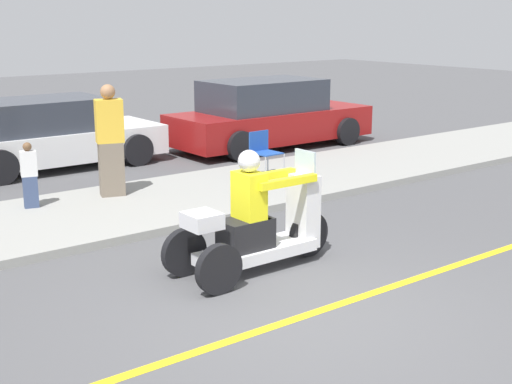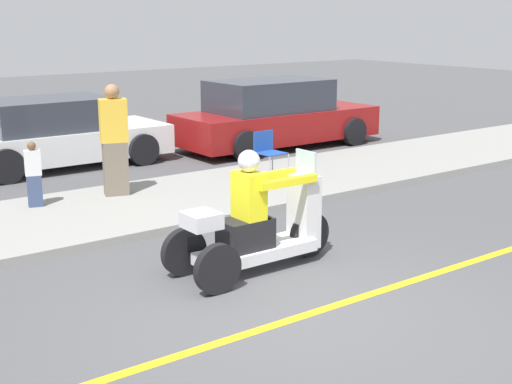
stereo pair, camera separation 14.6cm
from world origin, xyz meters
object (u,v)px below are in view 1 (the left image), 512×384
(spectator_end_of_line, at_px, (29,176))
(folding_chair_curbside, at_px, (263,149))
(parked_car_lot_right, at_px, (50,135))
(parked_car_lot_center, at_px, (268,116))
(spectator_mid_group, at_px, (110,143))
(motorcycle_trike, at_px, (257,227))

(spectator_end_of_line, distance_m, folding_chair_curbside, 4.11)
(spectator_end_of_line, xyz_separation_m, parked_car_lot_right, (1.59, 3.13, 0.05))
(folding_chair_curbside, bearing_deg, parked_car_lot_center, 49.93)
(spectator_mid_group, height_order, folding_chair_curbside, spectator_mid_group)
(folding_chair_curbside, height_order, parked_car_lot_right, parked_car_lot_right)
(motorcycle_trike, relative_size, spectator_mid_group, 1.22)
(parked_car_lot_center, bearing_deg, spectator_end_of_line, -160.59)
(motorcycle_trike, height_order, spectator_end_of_line, motorcycle_trike)
(spectator_end_of_line, height_order, folding_chair_curbside, spectator_end_of_line)
(parked_car_lot_right, distance_m, parked_car_lot_center, 4.89)
(spectator_mid_group, bearing_deg, parked_car_lot_center, 24.58)
(spectator_mid_group, relative_size, folding_chair_curbside, 2.18)
(spectator_mid_group, bearing_deg, folding_chair_curbside, -8.99)
(motorcycle_trike, distance_m, spectator_end_of_line, 4.17)
(motorcycle_trike, relative_size, spectator_end_of_line, 2.19)
(spectator_end_of_line, bearing_deg, parked_car_lot_center, 19.41)
(spectator_end_of_line, relative_size, folding_chair_curbside, 1.22)
(folding_chair_curbside, distance_m, parked_car_lot_right, 4.41)
(motorcycle_trike, distance_m, folding_chair_curbside, 4.47)
(folding_chair_curbside, bearing_deg, parked_car_lot_right, 124.29)
(parked_car_lot_center, bearing_deg, spectator_mid_group, -155.42)
(folding_chair_curbside, xyz_separation_m, parked_car_lot_center, (2.32, 2.76, 0.10))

